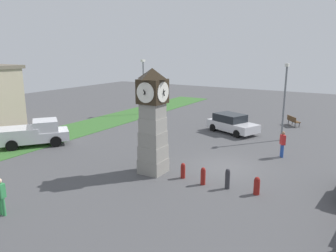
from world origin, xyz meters
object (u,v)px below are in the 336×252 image
bollard_near_tower (257,186)px  bollard_mid_row (228,179)px  bollard_far_row (203,176)px  street_lamp_near_road (143,83)px  bollard_end_row (183,170)px  pickup_truck (34,133)px  street_lamp_far_side (285,96)px  bench (293,120)px  car_far_lot (232,123)px  clock_tower (153,121)px  pedestrian_by_cars (1,194)px  pedestrian_crossing_lot (283,142)px

bollard_near_tower → bollard_mid_row: size_ratio=0.85×
bollard_near_tower → bollard_far_row: bearing=95.3°
bollard_near_tower → street_lamp_near_road: street_lamp_near_road is taller
bollard_end_row → pickup_truck: size_ratio=0.17×
bollard_mid_row → street_lamp_far_side: (10.85, -0.26, 2.91)m
bollard_near_tower → bollard_mid_row: bearing=93.3°
bollard_end_row → bench: size_ratio=0.54×
bollard_mid_row → pickup_truck: 14.99m
car_far_lot → street_lamp_far_side: (-0.33, -4.21, 2.65)m
bollard_end_row → street_lamp_far_side: size_ratio=0.15×
clock_tower → pedestrian_by_cars: size_ratio=3.56×
bollard_near_tower → street_lamp_near_road: (13.91, 16.54, 2.98)m
pickup_truck → street_lamp_near_road: street_lamp_near_road is taller
pickup_truck → bench: size_ratio=3.20×
bollard_mid_row → pickup_truck: bearing=90.1°
bollard_near_tower → street_lamp_far_side: (10.77, 1.21, 2.99)m
street_lamp_far_side → clock_tower: bearing=156.5°
pickup_truck → bollard_far_row: bearing=-90.6°
bollard_end_row → bollard_near_tower: bearing=-89.8°
car_far_lot → pedestrian_by_cars: 19.03m
pedestrian_by_cars → street_lamp_near_road: street_lamp_near_road is taller
pedestrian_by_cars → street_lamp_near_road: size_ratio=0.28×
bollard_end_row → bollard_mid_row: bearing=-91.6°
bollard_near_tower → pedestrian_by_cars: 11.56m
bollard_mid_row → street_lamp_near_road: bearing=47.1°
bollard_end_row → bollard_far_row: bearing=-100.4°
pedestrian_by_cars → street_lamp_near_road: bearing=20.1°
pedestrian_by_cars → bollard_end_row: bearing=-30.9°
bollard_mid_row → bench: 16.54m
bollard_end_row → pedestrian_by_cars: bearing=149.1°
bollard_far_row → pedestrian_by_cars: (-7.39, 5.91, 0.48)m
pedestrian_crossing_lot → street_lamp_near_road: bearing=65.6°
bollard_far_row → bollard_end_row: bollard_far_row is taller
bollard_near_tower → bench: size_ratio=0.57×
bollard_far_row → pedestrian_by_cars: pedestrian_by_cars is taller
pedestrian_by_cars → bench: bearing=-16.7°
bollard_end_row → clock_tower: bearing=94.0°
bollard_near_tower → bench: (16.46, 1.44, 0.07)m
clock_tower → bollard_mid_row: (0.06, -4.48, -2.49)m
pedestrian_crossing_lot → bollard_near_tower: bearing=-177.8°
bollard_near_tower → bench: bench is taller
clock_tower → street_lamp_far_side: 11.90m
pickup_truck → street_lamp_far_side: street_lamp_far_side is taller
bollard_near_tower → pedestrian_by_cars: size_ratio=0.54×
bollard_end_row → pedestrian_crossing_lot: 7.59m
car_far_lot → bollard_end_row: bearing=-173.1°
bollard_end_row → bench: (16.47, -2.64, 0.09)m
bollard_mid_row → street_lamp_far_side: size_ratio=0.18×
pickup_truck → street_lamp_far_side: 18.90m
bench → street_lamp_near_road: (-2.55, 15.11, 2.91)m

